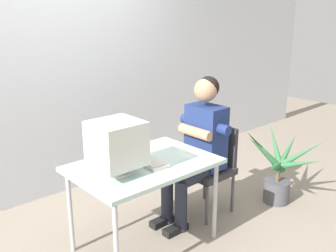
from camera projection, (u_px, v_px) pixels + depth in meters
ground_plane at (146, 243)px, 3.21m from camera, size 12.00×12.00×0.00m
wall_back at (81, 47)px, 3.97m from camera, size 8.00×0.10×3.00m
desk at (144, 170)px, 3.02m from camera, size 1.11×0.75×0.72m
crt_monitor at (117, 144)px, 2.73m from camera, size 0.36×0.33×0.40m
keyboard at (144, 159)px, 3.03m from camera, size 0.18×0.48×0.03m
office_chair at (211, 164)px, 3.64m from camera, size 0.42×0.42×0.83m
person_seated at (198, 144)px, 3.46m from camera, size 0.68×0.55×1.32m
potted_plant at (279, 170)px, 3.82m from camera, size 0.84×0.86×0.75m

